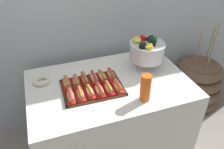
% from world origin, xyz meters
% --- Properties ---
extents(ground_plane, '(10.00, 10.00, 0.00)m').
position_xyz_m(ground_plane, '(0.00, 0.00, 0.00)').
color(ground_plane, gray).
extents(buffet_table, '(1.34, 0.87, 0.75)m').
position_xyz_m(buffet_table, '(0.00, 0.00, 0.40)').
color(buffet_table, white).
rests_on(buffet_table, ground_plane).
extents(floor_vase, '(0.58, 0.58, 1.00)m').
position_xyz_m(floor_vase, '(1.18, 0.26, 0.26)').
color(floor_vase, brown).
rests_on(floor_vase, ground_plane).
extents(serving_tray, '(0.49, 0.37, 0.01)m').
position_xyz_m(serving_tray, '(-0.15, -0.03, 0.76)').
color(serving_tray, '#472B19').
rests_on(serving_tray, buffet_table).
extents(hot_dog_0, '(0.07, 0.17, 0.06)m').
position_xyz_m(hot_dog_0, '(-0.34, -0.10, 0.79)').
color(hot_dog_0, red).
rests_on(hot_dog_0, serving_tray).
extents(hot_dog_1, '(0.07, 0.17, 0.06)m').
position_xyz_m(hot_dog_1, '(-0.27, -0.11, 0.79)').
color(hot_dog_1, red).
rests_on(hot_dog_1, serving_tray).
extents(hot_dog_2, '(0.06, 0.16, 0.06)m').
position_xyz_m(hot_dog_2, '(-0.19, -0.11, 0.79)').
color(hot_dog_2, red).
rests_on(hot_dog_2, serving_tray).
extents(hot_dog_3, '(0.07, 0.17, 0.06)m').
position_xyz_m(hot_dog_3, '(-0.12, -0.11, 0.79)').
color(hot_dog_3, red).
rests_on(hot_dog_3, serving_tray).
extents(hot_dog_4, '(0.06, 0.17, 0.06)m').
position_xyz_m(hot_dog_4, '(-0.04, -0.11, 0.79)').
color(hot_dog_4, '#B21414').
rests_on(hot_dog_4, serving_tray).
extents(hot_dog_5, '(0.06, 0.17, 0.06)m').
position_xyz_m(hot_dog_5, '(0.03, -0.11, 0.79)').
color(hot_dog_5, red).
rests_on(hot_dog_5, serving_tray).
extents(hot_dog_6, '(0.07, 0.18, 0.06)m').
position_xyz_m(hot_dog_6, '(-0.34, 0.06, 0.79)').
color(hot_dog_6, red).
rests_on(hot_dog_6, serving_tray).
extents(hot_dog_7, '(0.07, 0.17, 0.06)m').
position_xyz_m(hot_dog_7, '(-0.26, 0.06, 0.79)').
color(hot_dog_7, red).
rests_on(hot_dog_7, serving_tray).
extents(hot_dog_8, '(0.06, 0.18, 0.06)m').
position_xyz_m(hot_dog_8, '(-0.19, 0.06, 0.79)').
color(hot_dog_8, red).
rests_on(hot_dog_8, serving_tray).
extents(hot_dog_9, '(0.07, 0.18, 0.06)m').
position_xyz_m(hot_dog_9, '(-0.11, 0.06, 0.79)').
color(hot_dog_9, red).
rests_on(hot_dog_9, serving_tray).
extents(hot_dog_10, '(0.07, 0.18, 0.06)m').
position_xyz_m(hot_dog_10, '(-0.04, 0.05, 0.79)').
color(hot_dog_10, '#B21414').
rests_on(hot_dog_10, serving_tray).
extents(hot_dog_11, '(0.07, 0.17, 0.06)m').
position_xyz_m(hot_dog_11, '(0.04, 0.05, 0.79)').
color(hot_dog_11, red).
rests_on(hot_dog_11, serving_tray).
extents(punch_bowl, '(0.31, 0.31, 0.29)m').
position_xyz_m(punch_bowl, '(0.39, 0.12, 0.93)').
color(punch_bowl, silver).
rests_on(punch_bowl, buffet_table).
extents(cup_stack, '(0.08, 0.08, 0.22)m').
position_xyz_m(cup_stack, '(0.18, -0.29, 0.86)').
color(cup_stack, '#EA5B19').
rests_on(cup_stack, buffet_table).
extents(donut, '(0.14, 0.14, 0.04)m').
position_xyz_m(donut, '(-0.53, 0.19, 0.77)').
color(donut, silver).
rests_on(donut, buffet_table).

